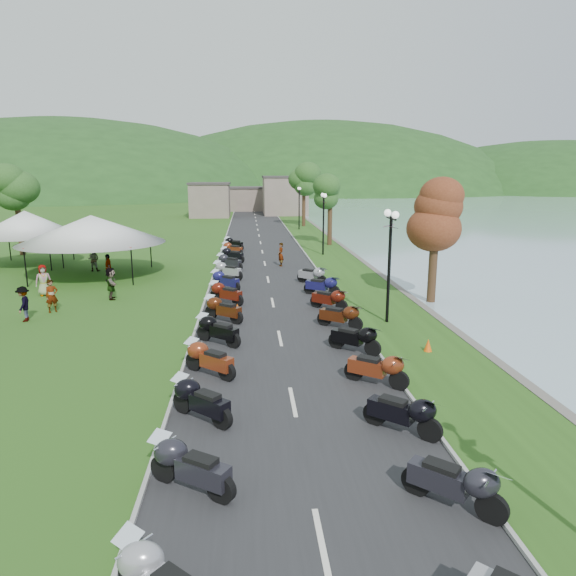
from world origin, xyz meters
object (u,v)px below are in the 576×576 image
object	(u,v)px
pedestrian_a	(53,312)
pedestrian_c	(25,321)
vendor_tent_main	(93,246)
pedestrian_b	(95,271)

from	to	relation	value
pedestrian_a	pedestrian_c	bearing A→B (deg)	-151.06
vendor_tent_main	pedestrian_c	bearing A→B (deg)	-90.86
vendor_tent_main	pedestrian_b	xyz separation A→B (m)	(-0.58, 1.81, -2.00)
vendor_tent_main	pedestrian_a	size ratio (longest dim) A/B	3.82
vendor_tent_main	pedestrian_b	size ratio (longest dim) A/B	3.77
pedestrian_c	vendor_tent_main	bearing A→B (deg)	171.91
pedestrian_a	pedestrian_c	world-z (taller)	pedestrian_c
vendor_tent_main	pedestrian_b	world-z (taller)	vendor_tent_main
pedestrian_a	pedestrian_b	size ratio (longest dim) A/B	0.99
pedestrian_a	vendor_tent_main	bearing A→B (deg)	57.14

